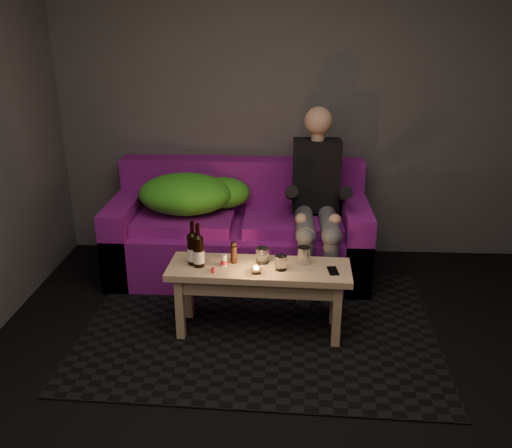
{
  "coord_description": "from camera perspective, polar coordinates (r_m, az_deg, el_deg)",
  "views": [
    {
      "loc": [
        -0.09,
        -2.31,
        2.01
      ],
      "look_at": [
        -0.28,
        1.47,
        0.55
      ],
      "focal_mm": 38.0,
      "sensor_mm": 36.0,
      "label": 1
    }
  ],
  "objects": [
    {
      "name": "sofa",
      "position": [
        4.48,
        -1.7,
        -1.05
      ],
      "size": [
        2.05,
        0.92,
        0.88
      ],
      "color": "#7E107B",
      "rests_on": "floor"
    },
    {
      "name": "beer_bottle_a",
      "position": [
        3.54,
        -6.65,
        -2.57
      ],
      "size": [
        0.07,
        0.07,
        0.3
      ],
      "color": "black",
      "rests_on": "coffee_table"
    },
    {
      "name": "pepper_mill",
      "position": [
        3.55,
        -2.36,
        -3.24
      ],
      "size": [
        0.05,
        0.05,
        0.11
      ],
      "primitive_type": "cylinder",
      "rotation": [
        0.0,
        0.0,
        -0.21
      ],
      "color": "black",
      "rests_on": "coffee_table"
    },
    {
      "name": "smartphone",
      "position": [
        3.49,
        8.09,
        -4.9
      ],
      "size": [
        0.07,
        0.13,
        0.01
      ],
      "primitive_type": "cube",
      "rotation": [
        0.0,
        0.0,
        0.11
      ],
      "color": "black",
      "rests_on": "coffee_table"
    },
    {
      "name": "beer_bottle_b",
      "position": [
        3.5,
        -6.08,
        -2.82
      ],
      "size": [
        0.07,
        0.07,
        0.3
      ],
      "color": "black",
      "rests_on": "coffee_table"
    },
    {
      "name": "red_lighter",
      "position": [
        3.47,
        -4.6,
        -4.88
      ],
      "size": [
        0.03,
        0.07,
        0.01
      ],
      "primitive_type": "cube",
      "rotation": [
        0.0,
        0.0,
        0.12
      ],
      "color": "red",
      "rests_on": "coffee_table"
    },
    {
      "name": "person",
      "position": [
        4.18,
        6.41,
        2.88
      ],
      "size": [
        0.37,
        0.85,
        1.37
      ],
      "color": "black",
      "rests_on": "sofa"
    },
    {
      "name": "green_blanket",
      "position": [
        4.4,
        -6.78,
        3.17
      ],
      "size": [
        0.9,
        0.61,
        0.31
      ],
      "color": "#2E8F1A",
      "rests_on": "sofa"
    },
    {
      "name": "coffee_table",
      "position": [
        3.56,
        0.34,
        -5.75
      ],
      "size": [
        1.2,
        0.42,
        0.48
      ],
      "rotation": [
        0.0,
        0.0,
        -0.04
      ],
      "color": "tan",
      "rests_on": "rug"
    },
    {
      "name": "tumbler_front",
      "position": [
        3.46,
        2.65,
        -4.1
      ],
      "size": [
        0.09,
        0.09,
        0.1
      ],
      "primitive_type": "cylinder",
      "rotation": [
        0.0,
        0.0,
        -0.25
      ],
      "color": "white",
      "rests_on": "coffee_table"
    },
    {
      "name": "salt_shaker",
      "position": [
        3.51,
        -3.4,
        -3.83
      ],
      "size": [
        0.05,
        0.05,
        0.08
      ],
      "primitive_type": "cylinder",
      "rotation": [
        0.0,
        0.0,
        -0.19
      ],
      "color": "silver",
      "rests_on": "coffee_table"
    },
    {
      "name": "tealight",
      "position": [
        3.42,
        0.03,
        -4.84
      ],
      "size": [
        0.06,
        0.06,
        0.05
      ],
      "color": "white",
      "rests_on": "coffee_table"
    },
    {
      "name": "room",
      "position": [
        2.8,
        4.81,
        13.6
      ],
      "size": [
        4.5,
        4.5,
        4.5
      ],
      "color": "silver",
      "rests_on": "ground"
    },
    {
      "name": "floor",
      "position": [
        3.06,
        4.07,
        -19.9
      ],
      "size": [
        4.5,
        4.5,
        0.0
      ],
      "primitive_type": "plane",
      "color": "black",
      "rests_on": "ground"
    },
    {
      "name": "steel_cup",
      "position": [
        3.55,
        5.05,
        -3.33
      ],
      "size": [
        0.09,
        0.09,
        0.12
      ],
      "primitive_type": "cylinder",
      "rotation": [
        0.0,
        0.0,
        -0.08
      ],
      "color": "silver",
      "rests_on": "coffee_table"
    },
    {
      "name": "tumbler_back",
      "position": [
        3.55,
        0.7,
        -3.31
      ],
      "size": [
        0.11,
        0.11,
        0.1
      ],
      "primitive_type": "cylinder",
      "rotation": [
        0.0,
        0.0,
        0.32
      ],
      "color": "white",
      "rests_on": "coffee_table"
    },
    {
      "name": "rug",
      "position": [
        3.79,
        0.36,
        -10.71
      ],
      "size": [
        2.43,
        1.81,
        0.01
      ],
      "primitive_type": "cube",
      "rotation": [
        0.0,
        0.0,
        -0.04
      ],
      "color": "black",
      "rests_on": "floor"
    }
  ]
}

